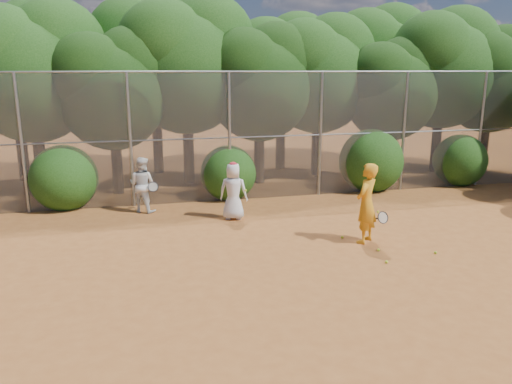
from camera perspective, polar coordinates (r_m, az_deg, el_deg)
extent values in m
plane|color=#965222|center=(10.79, 8.41, -8.51)|extent=(80.00, 80.00, 0.00)
cylinder|color=gray|center=(15.68, -25.21, 4.95)|extent=(0.09, 0.09, 4.00)
cylinder|color=gray|center=(15.36, -14.16, 5.69)|extent=(0.09, 0.09, 4.00)
cylinder|color=gray|center=(15.62, -3.04, 6.22)|extent=(0.09, 0.09, 4.00)
cylinder|color=gray|center=(16.43, 7.37, 6.51)|extent=(0.09, 0.09, 4.00)
cylinder|color=gray|center=(17.72, 16.53, 6.58)|extent=(0.09, 0.09, 4.00)
cylinder|color=gray|center=(19.39, 24.29, 6.52)|extent=(0.09, 0.09, 4.00)
cylinder|color=gray|center=(15.69, 0.56, 13.60)|extent=(20.00, 0.05, 0.05)
cylinder|color=gray|center=(15.83, 0.54, 6.34)|extent=(20.00, 0.04, 0.04)
cube|color=slate|center=(15.83, 0.54, 6.34)|extent=(20.00, 0.02, 4.00)
cylinder|color=black|center=(18.22, -23.48, 3.84)|extent=(0.38, 0.38, 2.52)
sphere|color=#194110|center=(18.00, -24.25, 11.59)|extent=(4.03, 4.03, 4.03)
sphere|color=#194110|center=(18.28, -21.78, 15.01)|extent=(3.23, 3.23, 3.23)
sphere|color=#194110|center=(17.85, -26.97, 13.90)|extent=(3.02, 3.02, 3.02)
cylinder|color=black|center=(17.29, -15.62, 3.40)|extent=(0.36, 0.36, 2.17)
sphere|color=black|center=(17.05, -16.09, 10.44)|extent=(3.47, 3.47, 3.47)
sphere|color=black|center=(17.36, -13.89, 13.50)|extent=(2.78, 2.78, 2.78)
sphere|color=black|center=(16.81, -18.40, 12.61)|extent=(2.60, 2.60, 2.60)
cylinder|color=black|center=(18.32, -7.73, 5.13)|extent=(0.39, 0.39, 2.66)
sphere|color=#194110|center=(18.11, -8.00, 13.31)|extent=(4.26, 4.26, 4.26)
sphere|color=#194110|center=(18.66, -5.54, 16.66)|extent=(3.40, 3.40, 3.40)
sphere|color=#194110|center=(17.74, -10.47, 15.96)|extent=(3.19, 3.19, 3.19)
cylinder|color=black|center=(18.19, 0.37, 4.58)|extent=(0.37, 0.37, 2.27)
sphere|color=black|center=(17.96, 0.38, 11.62)|extent=(3.64, 3.64, 3.64)
sphere|color=black|center=(18.49, 2.37, 14.49)|extent=(2.91, 2.91, 2.91)
sphere|color=black|center=(17.54, -1.47, 13.94)|extent=(2.73, 2.73, 2.73)
cylinder|color=black|center=(19.67, 6.92, 5.45)|extent=(0.38, 0.38, 2.45)
sphere|color=#194110|center=(19.46, 7.13, 12.46)|extent=(3.92, 3.92, 3.92)
sphere|color=#194110|center=(20.11, 8.98, 15.23)|extent=(3.14, 3.14, 3.14)
sphere|color=#194110|center=(18.95, 5.52, 14.83)|extent=(2.94, 2.94, 2.94)
cylinder|color=black|center=(19.82, 14.74, 4.64)|extent=(0.36, 0.36, 2.10)
sphere|color=black|center=(19.61, 15.11, 10.59)|extent=(3.36, 3.36, 3.36)
sphere|color=black|center=(20.20, 16.52, 12.97)|extent=(2.69, 2.69, 2.69)
sphere|color=black|center=(19.09, 14.02, 12.59)|extent=(2.52, 2.52, 2.52)
cylinder|color=black|center=(21.57, 19.92, 5.65)|extent=(0.39, 0.39, 2.59)
sphere|color=#194110|center=(21.39, 20.49, 12.38)|extent=(4.14, 4.14, 4.14)
sphere|color=#194110|center=(22.21, 21.95, 14.97)|extent=(3.32, 3.32, 3.32)
sphere|color=#194110|center=(20.74, 19.46, 14.74)|extent=(3.11, 3.11, 3.11)
cylinder|color=black|center=(22.51, 24.59, 5.18)|extent=(0.37, 0.37, 2.31)
sphere|color=black|center=(22.33, 25.18, 10.92)|extent=(3.70, 3.70, 3.70)
sphere|color=black|center=(23.07, 26.32, 13.16)|extent=(2.96, 2.96, 2.96)
sphere|color=black|center=(21.70, 24.47, 12.90)|extent=(2.77, 2.77, 2.77)
cylinder|color=black|center=(20.63, -25.20, 4.87)|extent=(0.39, 0.39, 2.62)
sphere|color=#194110|center=(20.45, -25.96, 11.99)|extent=(4.20, 4.20, 4.20)
sphere|color=#194110|center=(20.72, -23.69, 15.14)|extent=(3.36, 3.36, 3.36)
cylinder|color=black|center=(20.41, -11.20, 6.09)|extent=(0.40, 0.40, 2.80)
sphere|color=#194110|center=(20.23, -11.57, 13.81)|extent=(4.48, 4.48, 4.48)
sphere|color=#194110|center=(20.77, -9.20, 17.00)|extent=(3.58, 3.58, 3.58)
sphere|color=#194110|center=(19.90, -14.01, 16.27)|extent=(3.36, 3.36, 3.36)
cylinder|color=black|center=(20.85, 2.80, 6.11)|extent=(0.38, 0.38, 2.52)
sphere|color=#194110|center=(20.66, 2.88, 12.91)|extent=(4.03, 4.03, 4.03)
sphere|color=#194110|center=(21.29, 4.76, 15.62)|extent=(3.23, 3.23, 3.23)
sphere|color=#194110|center=(20.18, 1.17, 15.19)|extent=(3.02, 3.02, 3.02)
cylinder|color=black|center=(23.04, 13.25, 6.77)|extent=(0.40, 0.40, 2.73)
sphere|color=#194110|center=(22.88, 13.63, 13.42)|extent=(4.37, 4.37, 4.37)
sphere|color=#194110|center=(23.70, 15.25, 15.98)|extent=(3.49, 3.49, 3.49)
sphere|color=#194110|center=(22.27, 12.34, 15.74)|extent=(3.28, 3.28, 3.28)
sphere|color=#194110|center=(15.97, -21.13, 1.83)|extent=(2.00, 2.00, 2.00)
sphere|color=#194110|center=(16.09, -3.18, 2.47)|extent=(1.80, 1.80, 1.80)
sphere|color=#194110|center=(17.64, 13.03, 3.81)|extent=(2.20, 2.20, 2.20)
sphere|color=#194110|center=(19.47, 22.29, 3.60)|extent=(1.90, 1.90, 1.90)
imported|color=orange|center=(12.16, 12.50, -1.27)|extent=(0.84, 0.82, 1.94)
torus|color=black|center=(12.23, 14.31, -2.84)|extent=(0.32, 0.18, 0.29)
cylinder|color=black|center=(12.41, 13.70, -2.93)|extent=(0.08, 0.28, 0.13)
imported|color=silver|center=(13.79, -2.60, 0.09)|extent=(0.90, 0.73, 1.59)
ellipsoid|color=red|center=(13.63, -2.64, 3.18)|extent=(0.22, 0.22, 0.13)
sphere|color=#B6D827|center=(13.65, -1.21, 0.19)|extent=(0.07, 0.07, 0.07)
imported|color=white|center=(14.86, -12.89, 0.83)|extent=(0.99, 0.94, 1.62)
torus|color=black|center=(14.58, -11.69, 0.59)|extent=(0.31, 0.15, 0.29)
cylinder|color=black|center=(14.79, -11.74, 0.45)|extent=(0.05, 0.27, 0.14)
sphere|color=#B6D827|center=(11.89, 13.81, -6.44)|extent=(0.07, 0.07, 0.07)
sphere|color=#B6D827|center=(14.96, 13.76, -2.22)|extent=(0.07, 0.07, 0.07)
sphere|color=#B6D827|center=(11.22, 14.68, -7.73)|extent=(0.07, 0.07, 0.07)
sphere|color=#B6D827|center=(12.09, 19.83, -6.53)|extent=(0.07, 0.07, 0.07)
sphere|color=#B6D827|center=(12.56, 9.84, -5.12)|extent=(0.07, 0.07, 0.07)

